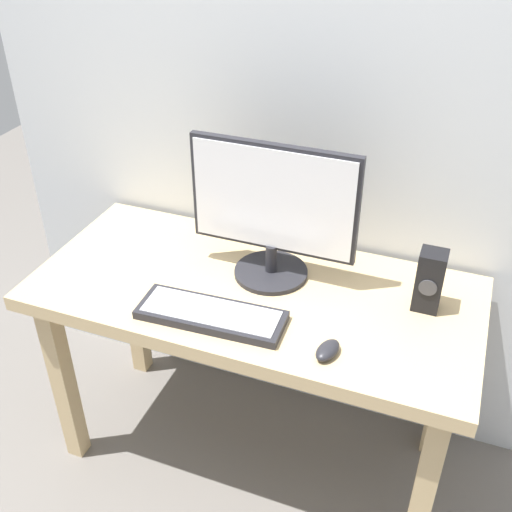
{
  "coord_description": "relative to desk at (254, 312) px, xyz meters",
  "views": [
    {
      "loc": [
        0.56,
        -1.44,
        1.91
      ],
      "look_at": [
        0.01,
        0.0,
        0.89
      ],
      "focal_mm": 43.08,
      "sensor_mm": 36.0,
      "label": 1
    }
  ],
  "objects": [
    {
      "name": "mouse",
      "position": [
        0.3,
        -0.22,
        0.12
      ],
      "size": [
        0.07,
        0.1,
        0.03
      ],
      "primitive_type": "ellipsoid",
      "rotation": [
        0.0,
        0.0,
        -0.24
      ],
      "color": "#232328",
      "rests_on": "desk"
    },
    {
      "name": "speaker_right",
      "position": [
        0.52,
        0.09,
        0.2
      ],
      "size": [
        0.08,
        0.08,
        0.19
      ],
      "color": "black",
      "rests_on": "desk"
    },
    {
      "name": "monitor",
      "position": [
        0.03,
        0.09,
        0.33
      ],
      "size": [
        0.53,
        0.24,
        0.45
      ],
      "color": "#232328",
      "rests_on": "desk"
    },
    {
      "name": "keyboard_primary",
      "position": [
        -0.06,
        -0.19,
        0.11
      ],
      "size": [
        0.44,
        0.17,
        0.03
      ],
      "color": "#232328",
      "rests_on": "desk"
    },
    {
      "name": "wall_back",
      "position": [
        0.0,
        0.36,
        0.83
      ],
      "size": [
        2.2,
        0.04,
        3.0
      ],
      "primitive_type": "cube",
      "color": "silver",
      "rests_on": "ground_plane"
    },
    {
      "name": "desk",
      "position": [
        0.0,
        0.0,
        0.0
      ],
      "size": [
        1.4,
        0.65,
        0.77
      ],
      "color": "tan",
      "rests_on": "ground_plane"
    },
    {
      "name": "ground_plane",
      "position": [
        0.0,
        0.0,
        -0.67
      ],
      "size": [
        6.0,
        6.0,
        0.0
      ],
      "primitive_type": "plane",
      "color": "slate"
    }
  ]
}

